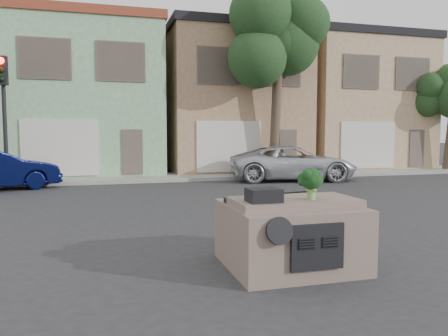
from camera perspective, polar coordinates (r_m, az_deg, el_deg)
name	(u,v)px	position (r m, az deg, el deg)	size (l,w,h in m)	color
ground_plane	(234,227)	(9.97, 1.37, -7.68)	(120.00, 120.00, 0.00)	#303033
sidewalk	(167,177)	(20.12, -7.44, -1.18)	(40.00, 3.00, 0.15)	gray
townhouse_mint	(88,100)	(23.87, -17.39, 8.47)	(7.20, 8.20, 7.55)	#89B887
townhouse_tan	(227,103)	(24.83, 0.38, 8.53)	(7.20, 8.20, 7.55)	tan
townhouse_beige	(345,105)	(27.85, 15.53, 7.95)	(7.20, 8.20, 7.55)	tan
silver_pickup	(293,180)	(19.57, 8.98, -1.59)	(2.55, 5.52, 1.53)	silver
traffic_signal	(4,121)	(19.16, -26.77, 5.46)	(0.40, 0.40, 5.10)	black
tree_near	(276,86)	(20.77, 6.75, 10.55)	(4.40, 4.00, 8.50)	#203F1D
car_dashboard	(290,232)	(7.11, 8.57, -8.22)	(2.00, 1.80, 1.12)	#796359
instrument_hump	(264,195)	(6.45, 5.21, -3.56)	(0.48, 0.38, 0.20)	black
wiper_arm	(296,192)	(7.46, 9.39, -3.15)	(0.70, 0.03, 0.02)	black
broccoli	(311,183)	(6.76, 11.36, -1.98)	(0.41, 0.41, 0.50)	black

